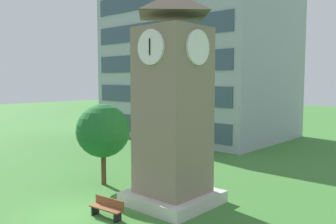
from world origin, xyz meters
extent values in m
plane|color=#3D7A33|center=(0.00, 0.00, 0.00)|extent=(160.00, 160.00, 0.00)
cube|color=#9EA8B2|center=(-10.71, 23.58, 8.00)|extent=(19.28, 13.36, 16.00)
cube|color=#384C60|center=(-10.71, 16.85, 1.60)|extent=(17.74, 0.10, 1.80)
cube|color=#384C60|center=(-10.71, 16.85, 4.80)|extent=(17.74, 0.10, 1.80)
cube|color=#384C60|center=(-10.71, 16.85, 8.00)|extent=(17.74, 0.10, 1.80)
cube|color=#384C60|center=(-10.71, 16.85, 11.20)|extent=(17.74, 0.10, 1.80)
cube|color=gray|center=(2.46, 4.35, 4.42)|extent=(2.97, 2.97, 8.83)
cube|color=beige|center=(2.46, 4.35, 0.30)|extent=(4.01, 4.01, 0.60)
pyramid|color=#6A5D4D|center=(2.46, 4.35, 9.97)|extent=(3.27, 3.27, 1.13)
cylinder|color=white|center=(2.46, 2.80, 7.77)|extent=(1.63, 0.12, 1.63)
cylinder|color=white|center=(4.01, 4.35, 7.77)|extent=(0.12, 1.63, 1.63)
cube|color=black|center=(2.46, 2.73, 7.92)|extent=(0.08, 0.07, 0.49)
cube|color=black|center=(2.46, 2.72, 7.77)|extent=(0.06, 0.03, 0.74)
cube|color=brown|center=(1.53, 0.82, 0.45)|extent=(1.84, 0.66, 0.06)
cube|color=brown|center=(1.51, 1.04, 0.68)|extent=(1.80, 0.23, 0.40)
cube|color=black|center=(0.81, 0.75, 0.23)|extent=(0.12, 0.44, 0.45)
cube|color=black|center=(2.25, 0.89, 0.23)|extent=(0.12, 0.44, 0.45)
cylinder|color=#513823|center=(-2.78, 4.02, 1.08)|extent=(0.30, 0.30, 2.15)
sphere|color=#1C6529|center=(-2.78, 4.02, 3.27)|extent=(3.19, 3.19, 3.19)
camera|label=1|loc=(14.18, -8.96, 6.26)|focal=38.16mm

